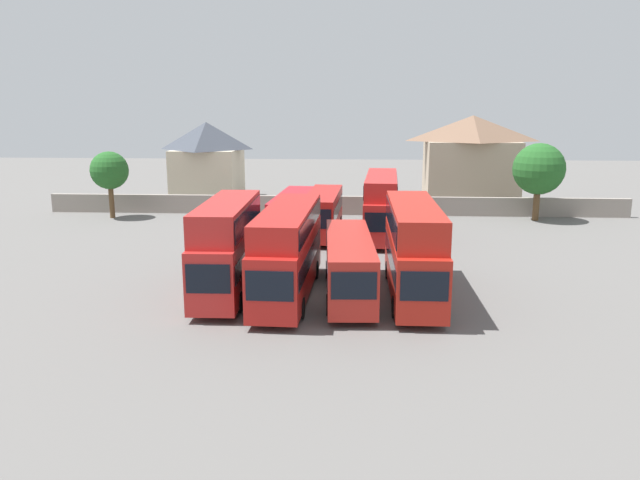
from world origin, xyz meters
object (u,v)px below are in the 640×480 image
bus_7 (381,202)px  bus_2 (288,247)px  bus_1 (227,243)px  bus_4 (413,245)px  house_terrace_centre (471,159)px  tree_left_of_lot (539,169)px  tree_behind_wall (109,171)px  bus_3 (349,262)px  house_terrace_left (207,160)px  bus_5 (294,212)px  bus_6 (323,211)px

bus_7 → bus_2: bearing=-16.5°
bus_1 → bus_4: (10.28, 0.14, -0.04)m
house_terrace_centre → bus_7: bearing=-119.4°
tree_left_of_lot → house_terrace_centre: bearing=112.8°
house_terrace_centre → tree_behind_wall: house_terrace_centre is taller
bus_4 → bus_3: bearing=-89.1°
house_terrace_left → house_terrace_centre: house_terrace_centre is taller
tree_behind_wall → bus_1: bearing=-55.5°
bus_2 → bus_1: bearing=-90.6°
bus_5 → house_terrace_centre: house_terrace_centre is taller
bus_7 → house_terrace_centre: size_ratio=1.16×
bus_1 → bus_2: 3.41m
bus_2 → bus_3: (3.36, 0.23, -0.89)m
bus_2 → house_terrace_left: house_terrace_left is taller
house_terrace_left → bus_1: bearing=-74.9°
bus_3 → bus_6: (-2.28, 15.80, 0.14)m
bus_3 → bus_4: bearing=87.9°
bus_7 → house_terrace_left: house_terrace_left is taller
bus_5 → tree_left_of_lot: 23.09m
house_terrace_left → tree_behind_wall: bearing=-115.8°
bus_1 → bus_7: bearing=148.9°
bus_1 → house_terrace_left: 37.00m
bus_4 → bus_7: bearing=-175.8°
tree_behind_wall → bus_2: bearing=-50.3°
bus_3 → bus_6: size_ratio=1.07×
tree_left_of_lot → tree_behind_wall: bearing=-178.5°
bus_1 → house_terrace_left: bearing=-166.1°
bus_4 → house_terrace_centre: house_terrace_centre is taller
bus_5 → tree_left_of_lot: tree_left_of_lot is taller
bus_4 → tree_left_of_lot: size_ratio=1.61×
bus_4 → bus_5: bearing=-153.0°
bus_1 → bus_6: size_ratio=0.99×
house_terrace_left → house_terrace_centre: 29.08m
bus_7 → tree_behind_wall: size_ratio=1.89×
bus_3 → bus_4: bus_4 is taller
bus_2 → bus_7: bus_7 is taller
tree_behind_wall → bus_7: bearing=-15.8°
bus_1 → house_terrace_centre: size_ratio=1.00×
house_terrace_centre → bus_5: bearing=-134.2°
bus_1 → bus_4: size_ratio=0.89×
bus_3 → bus_6: bus_6 is taller
bus_3 → tree_left_of_lot: (16.88, 23.90, 2.82)m
bus_2 → house_terrace_left: 38.18m
bus_4 → house_terrace_left: house_terrace_left is taller
bus_5 → bus_6: bus_6 is taller
bus_4 → bus_6: 16.79m
house_terrace_centre → bus_4: bearing=-105.0°
bus_4 → tree_left_of_lot: bearing=150.7°
bus_2 → house_terrace_centre: (15.98, 34.25, 1.99)m
house_terrace_centre → tree_behind_wall: bearing=-162.5°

